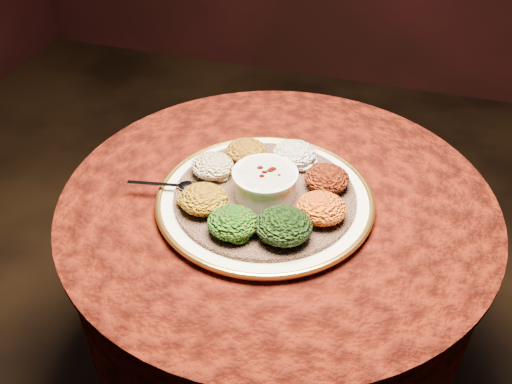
% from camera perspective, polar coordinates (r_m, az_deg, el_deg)
% --- Properties ---
extents(table, '(0.96, 0.96, 0.73)m').
position_cam_1_polar(table, '(1.37, 1.99, -6.32)').
color(table, black).
rests_on(table, ground).
extents(platter, '(0.57, 0.57, 0.02)m').
position_cam_1_polar(platter, '(1.23, 0.89, -0.76)').
color(platter, white).
rests_on(platter, table).
extents(injera, '(0.51, 0.51, 0.01)m').
position_cam_1_polar(injera, '(1.22, 0.90, -0.37)').
color(injera, '#8B5E45').
rests_on(injera, platter).
extents(stew_bowl, '(0.14, 0.14, 0.06)m').
position_cam_1_polar(stew_bowl, '(1.20, 0.91, 1.05)').
color(stew_bowl, silver).
rests_on(stew_bowl, injera).
extents(spoon, '(0.16, 0.05, 0.01)m').
position_cam_1_polar(spoon, '(1.24, -7.23, 0.61)').
color(spoon, silver).
rests_on(spoon, injera).
extents(portion_ayib, '(0.10, 0.09, 0.05)m').
position_cam_1_polar(portion_ayib, '(1.30, 3.88, 3.86)').
color(portion_ayib, white).
rests_on(portion_ayib, injera).
extents(portion_kitfo, '(0.10, 0.09, 0.05)m').
position_cam_1_polar(portion_kitfo, '(1.23, 7.09, 1.36)').
color(portion_kitfo, black).
rests_on(portion_kitfo, injera).
extents(portion_tikil, '(0.10, 0.10, 0.05)m').
position_cam_1_polar(portion_tikil, '(1.15, 6.53, -1.61)').
color(portion_tikil, '#B86F0F').
rests_on(portion_tikil, injera).
extents(portion_gomen, '(0.11, 0.11, 0.05)m').
position_cam_1_polar(portion_gomen, '(1.10, 2.75, -3.37)').
color(portion_gomen, black).
rests_on(portion_gomen, injera).
extents(portion_mixveg, '(0.10, 0.10, 0.05)m').
position_cam_1_polar(portion_mixveg, '(1.11, -2.34, -3.07)').
color(portion_mixveg, '#AE450B').
rests_on(portion_mixveg, injera).
extents(portion_kik, '(0.10, 0.10, 0.05)m').
position_cam_1_polar(portion_kik, '(1.17, -5.28, -0.71)').
color(portion_kik, '#A5740E').
rests_on(portion_kik, injera).
extents(portion_timatim, '(0.10, 0.09, 0.05)m').
position_cam_1_polar(portion_timatim, '(1.26, -4.37, 2.64)').
color(portion_timatim, maroon).
rests_on(portion_timatim, injera).
extents(portion_shiro, '(0.09, 0.09, 0.05)m').
position_cam_1_polar(portion_shiro, '(1.31, -0.97, 4.13)').
color(portion_shiro, brown).
rests_on(portion_shiro, injera).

